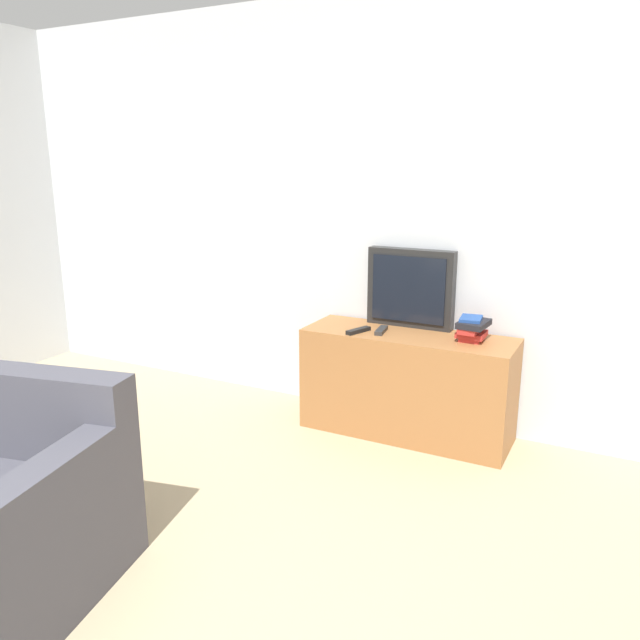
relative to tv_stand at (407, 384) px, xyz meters
The scene contains 6 objects.
wall_back 1.04m from the tv_stand, 124.67° to the left, with size 9.00×0.06×2.60m.
tv_stand is the anchor object (origin of this frame).
television 0.58m from the tv_stand, 109.08° to the left, with size 0.54×0.09×0.48m.
book_stack 0.53m from the tv_stand, ahead, with size 0.17×0.22×0.14m.
remote_on_stand 0.37m from the tv_stand, 165.52° to the right, with size 0.07×0.17×0.02m.
remote_secondary 0.44m from the tv_stand, 158.67° to the right, with size 0.10×0.18×0.02m.
Camera 1 is at (1.35, -0.62, 1.63)m, focal length 35.00 mm.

